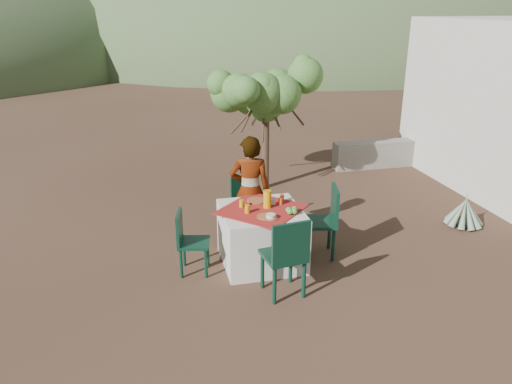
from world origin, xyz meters
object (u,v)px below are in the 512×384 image
table (262,236)px  agave (464,213)px  chair_near (286,254)px  person (250,191)px  chair_right (325,218)px  chair_left (188,239)px  juice_pitcher (267,199)px  chair_far (246,201)px  shrub_tree (269,99)px

table → agave: table is taller
chair_near → person: bearing=-94.3°
chair_near → chair_right: size_ratio=1.01×
chair_left → chair_near: bearing=-116.7°
juice_pitcher → table: bearing=-157.5°
chair_near → person: size_ratio=0.63×
chair_right → chair_near: bearing=-29.1°
chair_far → chair_left: (-0.98, -1.08, -0.01)m
chair_near → chair_left: bearing=-46.6°
chair_left → shrub_tree: bearing=-19.4°
shrub_tree → juice_pitcher: (-0.74, -2.82, -0.78)m
table → chair_left: size_ratio=1.57×
table → person: (-0.01, 0.63, 0.41)m
table → juice_pitcher: bearing=22.5°
chair_far → chair_right: bearing=-66.9°
agave → chair_left: bearing=-173.8°
chair_left → juice_pitcher: size_ratio=3.56×
chair_right → shrub_tree: shrub_tree is taller
agave → juice_pitcher: (-3.26, -0.38, 0.67)m
chair_near → agave: chair_near is taller
person → table: bearing=102.6°
chair_left → chair_right: 1.85m
chair_left → shrub_tree: (1.79, 2.91, 1.19)m
chair_right → agave: 2.52m
chair_near → chair_left: size_ratio=1.20×
chair_near → juice_pitcher: bearing=-98.3°
agave → juice_pitcher: size_ratio=2.67×
chair_left → person: (0.95, 0.68, 0.33)m
chair_far → chair_right: 1.35m
shrub_tree → agave: size_ratio=3.36×
chair_left → chair_right: size_ratio=0.84×
chair_right → agave: bearing=112.8°
chair_near → agave: bearing=-165.8°
chair_near → person: (-0.09, 1.52, 0.23)m
chair_right → agave: chair_right is taller
chair_right → chair_far: bearing=-126.8°
person → juice_pitcher: (0.10, -0.59, 0.09)m
table → person: bearing=91.3°
person → agave: (3.36, -0.21, -0.58)m
chair_near → chair_right: (0.80, 0.89, -0.01)m
table → person: size_ratio=0.83×
chair_far → person: (-0.02, -0.40, 0.32)m
chair_far → juice_pitcher: bearing=-102.7°
chair_near → chair_right: 1.20m
chair_near → shrub_tree: bearing=-109.0°
shrub_tree → juice_pitcher: shrub_tree is taller
chair_near → shrub_tree: (0.75, 3.75, 1.10)m
chair_right → shrub_tree: size_ratio=0.47×
table → agave: size_ratio=2.09×
table → juice_pitcher: 0.51m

